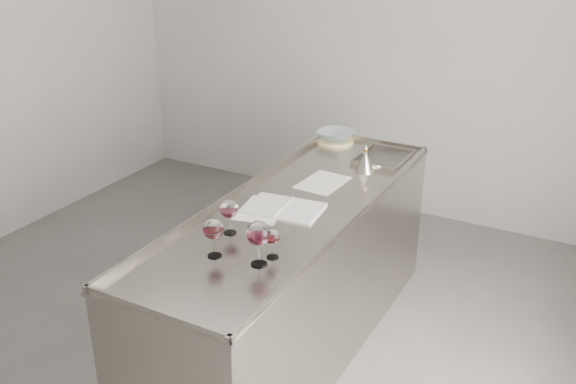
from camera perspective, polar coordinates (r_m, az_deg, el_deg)
The scene contains 12 objects.
room_shell at distance 3.40m, azimuth -9.38°, elevation 5.68°, with size 4.54×5.04×2.84m.
counter at distance 3.76m, azimuth 0.50°, elevation -7.70°, with size 0.77×2.42×0.97m.
wine_glass_left at distance 3.20m, azimuth -5.25°, elevation -1.57°, with size 0.09×0.09×0.18m.
wine_glass_middle at distance 3.00m, azimuth -6.66°, elevation -3.37°, with size 0.10×0.10×0.19m.
wine_glass_right at distance 2.90m, azimuth -2.64°, elevation -3.79°, with size 0.11×0.11×0.22m.
wine_glass_small at distance 2.98m, azimuth -1.39°, elevation -4.06°, with size 0.07×0.07×0.15m.
notebook at distance 3.50m, azimuth -0.36°, elevation -1.44°, with size 0.43×0.33×0.02m.
loose_paper_top at distance 3.85m, azimuth 3.12°, elevation 0.86°, with size 0.23×0.33×0.00m, color silver.
loose_paper_under at distance 3.49m, azimuth -2.33°, elevation -1.57°, with size 0.23×0.33×0.00m, color silver.
trivet at distance 4.54m, azimuth 4.24°, elevation 4.57°, with size 0.25×0.25×0.02m, color beige.
ceramic_bowl at distance 4.53m, azimuth 4.25°, elevation 5.06°, with size 0.25×0.25×0.06m, color gray.
wine_funnel at distance 4.02m, azimuth 6.87°, elevation 2.57°, with size 0.12×0.12×0.18m.
Camera 1 is at (2.02, -2.53, 2.43)m, focal length 40.00 mm.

